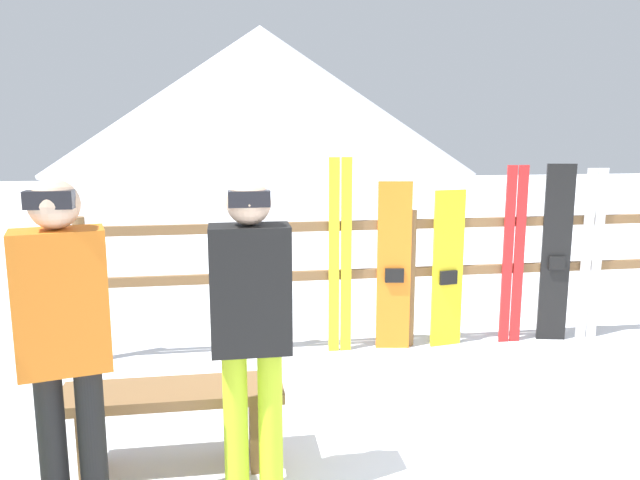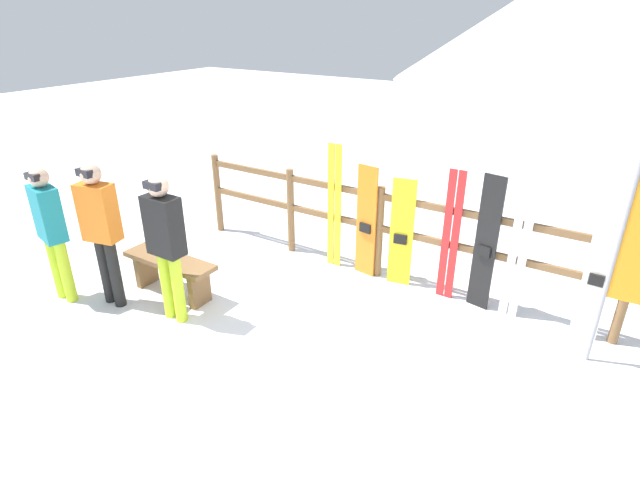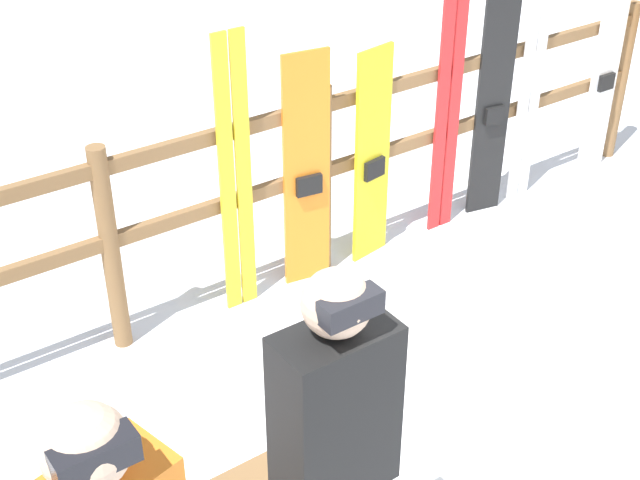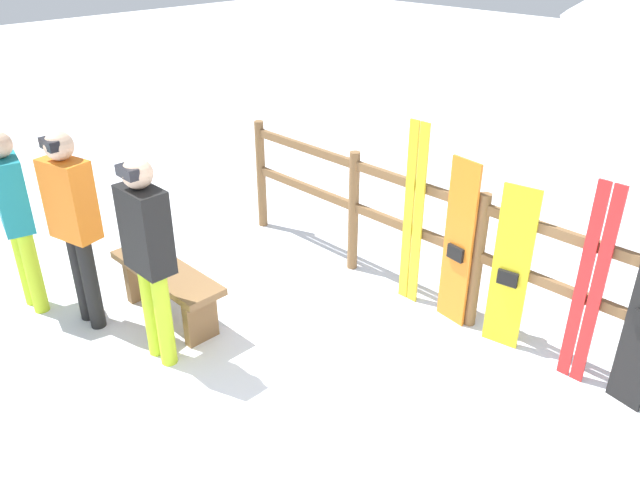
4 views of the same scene
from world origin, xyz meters
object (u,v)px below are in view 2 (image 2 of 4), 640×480
object	(u,v)px
ski_pair_white	(518,253)
person_teal	(50,226)
snowboard_orange	(366,222)
bench	(170,268)
person_black	(165,239)
ski_pair_red	(451,237)
ski_pair_yellow	(334,207)
person_orange	(101,225)
snowboard_white	(598,273)
snowboard_black_stripe	(486,245)
snowboard_yellow	(401,234)

from	to	relation	value
ski_pair_white	person_teal	bearing A→B (deg)	-151.63
person_teal	snowboard_orange	distance (m)	3.68
bench	person_black	size ratio (longest dim) A/B	0.74
bench	snowboard_orange	world-z (taller)	snowboard_orange
bench	ski_pair_red	distance (m)	3.32
person_teal	snowboard_orange	size ratio (longest dim) A/B	1.11
ski_pair_yellow	person_black	bearing A→B (deg)	-111.92
bench	person_orange	size ratio (longest dim) A/B	0.72
ski_pair_red	snowboard_white	size ratio (longest dim) A/B	1.03
person_orange	person_black	world-z (taller)	person_orange
snowboard_orange	snowboard_black_stripe	size ratio (longest dim) A/B	0.92
bench	snowboard_yellow	world-z (taller)	snowboard_yellow
ski_pair_yellow	snowboard_orange	distance (m)	0.48
ski_pair_yellow	bench	bearing A→B (deg)	-126.44
person_black	snowboard_orange	world-z (taller)	person_black
ski_pair_yellow	snowboard_yellow	xyz separation A→B (m)	(0.95, -0.00, -0.15)
bench	ski_pair_white	xyz separation A→B (m)	(3.57, 1.71, 0.43)
snowboard_black_stripe	ski_pair_white	bearing A→B (deg)	0.55
snowboard_black_stripe	ski_pair_yellow	bearing A→B (deg)	179.90
person_orange	snowboard_white	xyz separation A→B (m)	(4.76, 2.22, -0.23)
snowboard_orange	snowboard_yellow	xyz separation A→B (m)	(0.48, -0.00, -0.04)
snowboard_orange	ski_pair_white	size ratio (longest dim) A/B	0.94
snowboard_orange	ski_pair_red	world-z (taller)	ski_pair_red
ski_pair_red	ski_pair_white	size ratio (longest dim) A/B	1.02
ski_pair_yellow	snowboard_orange	size ratio (longest dim) A/B	1.14
person_black	snowboard_white	world-z (taller)	person_black
person_orange	snowboard_white	size ratio (longest dim) A/B	1.10
snowboard_orange	snowboard_black_stripe	xyz separation A→B (m)	(1.49, 0.00, 0.07)
person_black	ski_pair_red	xyz separation A→B (m)	(2.39, 2.06, -0.19)
snowboard_black_stripe	snowboard_yellow	bearing A→B (deg)	-179.99
person_orange	snowboard_orange	world-z (taller)	person_orange
snowboard_yellow	snowboard_white	xyz separation A→B (m)	(2.13, 0.00, 0.08)
snowboard_white	bench	bearing A→B (deg)	-158.56
person_teal	ski_pair_red	xyz separation A→B (m)	(3.82, 2.46, -0.15)
bench	ski_pair_white	size ratio (longest dim) A/B	0.79
snowboard_orange	snowboard_white	world-z (taller)	snowboard_white
person_teal	ski_pair_white	size ratio (longest dim) A/B	1.04
snowboard_orange	bench	bearing A→B (deg)	-135.43
bench	snowboard_white	distance (m)	4.68
person_orange	ski_pair_red	world-z (taller)	person_orange
snowboard_white	snowboard_orange	bearing A→B (deg)	-180.00
snowboard_orange	ski_pair_white	xyz separation A→B (m)	(1.83, 0.00, 0.05)
snowboard_yellow	ski_pair_red	bearing A→B (deg)	0.33
person_orange	person_teal	world-z (taller)	person_orange
snowboard_orange	ski_pair_red	distance (m)	1.09
snowboard_black_stripe	snowboard_white	world-z (taller)	snowboard_black_stripe
person_black	ski_pair_white	world-z (taller)	person_black
person_black	snowboard_yellow	xyz separation A→B (m)	(1.78, 2.06, -0.29)
person_black	ski_pair_white	distance (m)	3.76
person_teal	snowboard_yellow	size ratio (longest dim) A/B	1.17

